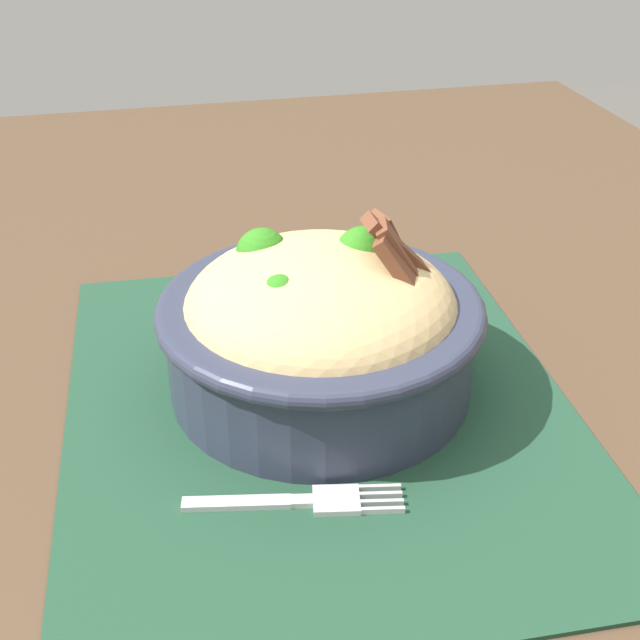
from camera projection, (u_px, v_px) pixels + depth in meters
name	position (u px, v px, depth m)	size (l,w,h in m)	color
table	(342.00, 458.00, 0.60)	(1.33, 0.97, 0.73)	#4C3826
placemat	(319.00, 406.00, 0.55)	(0.39, 0.32, 0.00)	#1E422D
bowl	(320.00, 322.00, 0.55)	(0.22, 0.22, 0.12)	#2D3347
fork	(304.00, 501.00, 0.47)	(0.04, 0.12, 0.00)	#BDBDBD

